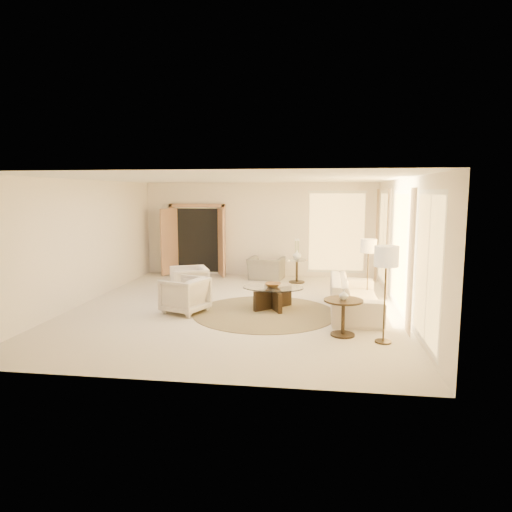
# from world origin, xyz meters

# --- Properties ---
(room) EXTENTS (7.04, 8.04, 2.83)m
(room) POSITION_xyz_m (0.00, 0.00, 1.40)
(room) COLOR beige
(room) RESTS_ON ground
(windows_right) EXTENTS (0.10, 6.40, 2.40)m
(windows_right) POSITION_xyz_m (3.45, 0.10, 1.35)
(windows_right) COLOR #FFCA66
(windows_right) RESTS_ON room
(window_back_corner) EXTENTS (1.70, 0.10, 2.40)m
(window_back_corner) POSITION_xyz_m (2.30, 3.95, 1.35)
(window_back_corner) COLOR #FFCA66
(window_back_corner) RESTS_ON room
(curtains_right) EXTENTS (0.06, 5.20, 2.60)m
(curtains_right) POSITION_xyz_m (3.40, 1.00, 1.30)
(curtains_right) COLOR tan
(curtains_right) RESTS_ON room
(french_doors) EXTENTS (1.95, 0.66, 2.16)m
(french_doors) POSITION_xyz_m (-1.90, 3.82, 1.07)
(french_doors) COLOR tan
(french_doors) RESTS_ON room
(area_rug) EXTENTS (3.43, 3.43, 0.01)m
(area_rug) POSITION_xyz_m (0.69, -0.35, 0.01)
(area_rug) COLOR #433621
(area_rug) RESTS_ON room
(sofa) EXTENTS (1.02, 2.53, 0.74)m
(sofa) POSITION_xyz_m (2.56, -0.06, 0.37)
(sofa) COLOR beige
(sofa) RESTS_ON room
(armchair_left) EXTENTS (1.05, 1.07, 0.85)m
(armchair_left) POSITION_xyz_m (-1.24, 0.67, 0.43)
(armchair_left) COLOR beige
(armchair_left) RESTS_ON room
(armchair_right) EXTENTS (1.00, 1.03, 0.83)m
(armchair_right) POSITION_xyz_m (-0.98, -0.55, 0.41)
(armchair_right) COLOR beige
(armchair_right) RESTS_ON room
(accent_chair) EXTENTS (1.06, 0.76, 0.86)m
(accent_chair) POSITION_xyz_m (0.29, 3.36, 0.43)
(accent_chair) COLOR gray
(accent_chair) RESTS_ON room
(coffee_table) EXTENTS (1.55, 1.55, 0.49)m
(coffee_table) POSITION_xyz_m (0.82, 0.02, 0.31)
(coffee_table) COLOR black
(coffee_table) RESTS_ON room
(end_table) EXTENTS (0.69, 0.69, 0.65)m
(end_table) POSITION_xyz_m (2.24, -1.67, 0.45)
(end_table) COLOR black
(end_table) RESTS_ON room
(side_table) EXTENTS (0.57, 0.57, 0.67)m
(side_table) POSITION_xyz_m (1.19, 3.00, 0.40)
(side_table) COLOR #31291C
(side_table) RESTS_ON room
(floor_lamp_near) EXTENTS (0.36, 0.36, 1.48)m
(floor_lamp_near) POSITION_xyz_m (2.90, 0.79, 1.26)
(floor_lamp_near) COLOR #31291C
(floor_lamp_near) RESTS_ON room
(floor_lamp_far) EXTENTS (0.40, 0.40, 1.64)m
(floor_lamp_far) POSITION_xyz_m (2.90, -1.96, 1.40)
(floor_lamp_far) COLOR #31291C
(floor_lamp_far) RESTS_ON room
(bowl) EXTENTS (0.37, 0.37, 0.09)m
(bowl) POSITION_xyz_m (0.82, 0.02, 0.53)
(bowl) COLOR brown
(bowl) RESTS_ON coffee_table
(end_vase) EXTENTS (0.21, 0.21, 0.17)m
(end_vase) POSITION_xyz_m (2.24, -1.67, 0.73)
(end_vase) COLOR white
(end_vase) RESTS_ON end_table
(side_vase) EXTENTS (0.30, 0.30, 0.25)m
(side_vase) POSITION_xyz_m (1.19, 3.00, 0.79)
(side_vase) COLOR white
(side_vase) RESTS_ON side_table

